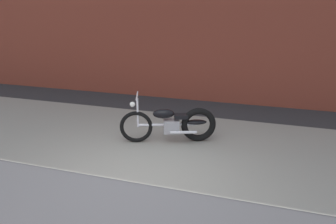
# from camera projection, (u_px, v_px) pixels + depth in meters

# --- Properties ---
(ground_plane) EXTENTS (80.00, 80.00, 0.00)m
(ground_plane) POSITION_uv_depth(u_px,v_px,m) (136.00, 183.00, 4.97)
(ground_plane) COLOR #2D2D30
(sidewalk_slab) EXTENTS (36.00, 3.50, 0.01)m
(sidewalk_slab) POSITION_uv_depth(u_px,v_px,m) (168.00, 141.00, 6.56)
(sidewalk_slab) COLOR gray
(sidewalk_slab) RESTS_ON ground
(brick_building_wall) EXTENTS (36.00, 0.50, 5.20)m
(brick_building_wall) POSITION_uv_depth(u_px,v_px,m) (203.00, 11.00, 8.86)
(brick_building_wall) COLOR brown
(brick_building_wall) RESTS_ON ground
(motorcycle_black) EXTENTS (1.92, 0.89, 1.03)m
(motorcycle_black) POSITION_uv_depth(u_px,v_px,m) (175.00, 124.00, 6.41)
(motorcycle_black) COLOR black
(motorcycle_black) RESTS_ON ground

